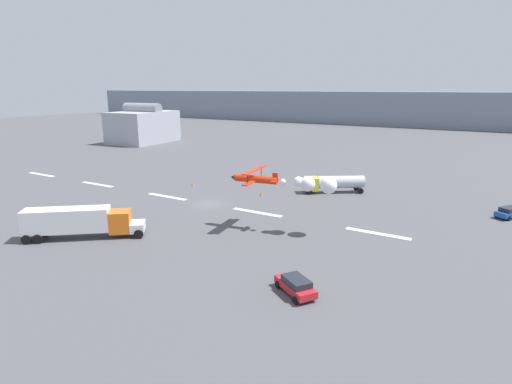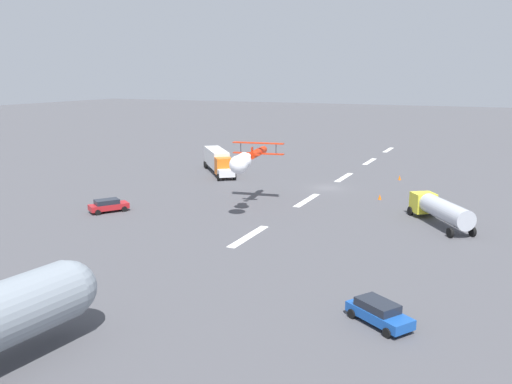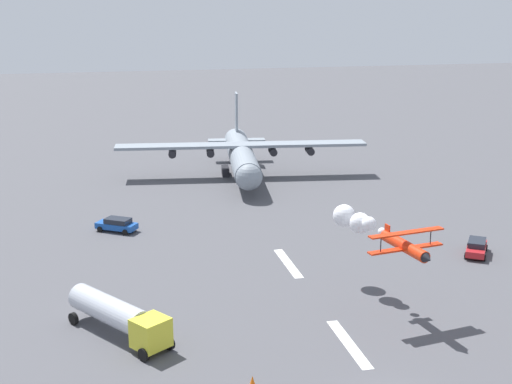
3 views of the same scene
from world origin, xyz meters
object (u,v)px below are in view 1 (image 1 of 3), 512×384
Objects in this scene: stunt_biplane_red at (298,183)px; followme_car_yellow at (296,285)px; fuel_tanker_truck at (333,183)px; traffic_cone_near at (192,184)px; semi_truck_orange at (80,221)px; traffic_cone_far at (261,194)px; airport_staff_sedan at (510,212)px.

stunt_biplane_red reaches higher than followme_car_yellow.
fuel_tanker_truck reaches higher than followme_car_yellow.
traffic_cone_near is (-34.31, 27.54, -0.44)m from followme_car_yellow.
fuel_tanker_truck is 2.06× the size of followme_car_yellow.
traffic_cone_near is at bearing -160.52° from fuel_tanker_truck.
fuel_tanker_truck is at bearing 64.36° from semi_truck_orange.
followme_car_yellow is at bearing 1.40° from semi_truck_orange.
stunt_biplane_red is 2.87× the size of followme_car_yellow.
fuel_tanker_truck is at bearing 99.22° from stunt_biplane_red.
fuel_tanker_truck is at bearing 41.82° from traffic_cone_far.
followme_car_yellow is at bearing -38.75° from traffic_cone_near.
followme_car_yellow is at bearing -114.07° from airport_staff_sedan.
stunt_biplane_red is 19.12m from traffic_cone_far.
fuel_tanker_truck is (17.60, 36.68, -0.36)m from semi_truck_orange.
traffic_cone_far is at bearing 73.74° from semi_truck_orange.
followme_car_yellow is (28.02, 0.69, -1.30)m from semi_truck_orange.
airport_staff_sedan is (43.73, 35.86, -1.30)m from semi_truck_orange.
stunt_biplane_red is 1.10× the size of semi_truck_orange.
airport_staff_sedan is at bearing -1.79° from fuel_tanker_truck.
traffic_cone_near is at bearing 141.25° from followme_car_yellow.
stunt_biplane_red reaches higher than semi_truck_orange.
fuel_tanker_truck is 37.48m from followme_car_yellow.
followme_car_yellow is at bearing -54.42° from traffic_cone_far.
stunt_biplane_red is 22.03m from fuel_tanker_truck.
traffic_cone_far is (-35.47, -7.54, -0.44)m from airport_staff_sedan.
followme_car_yellow and airport_staff_sedan have the same top height.
traffic_cone_near is (-23.89, -8.45, -1.38)m from fuel_tanker_truck.
stunt_biplane_red reaches higher than fuel_tanker_truck.
stunt_biplane_red is 26.41m from semi_truck_orange.
stunt_biplane_red is at bearing -80.78° from fuel_tanker_truck.
airport_staff_sedan is 6.39× the size of traffic_cone_near.
fuel_tanker_truck is 12.61m from traffic_cone_far.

